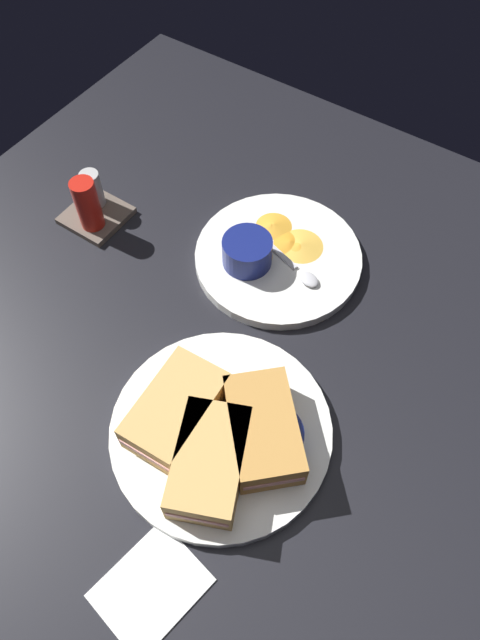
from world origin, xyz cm
name	(u,v)px	position (x,y,z in cm)	size (l,w,h in cm)	color
ground_plane	(230,364)	(0.00, 0.00, -1.50)	(110.00, 110.00, 3.00)	black
plate_sandwich_main	(221,430)	(-9.28, -5.12, 0.80)	(27.25, 27.25, 1.60)	white
sandwich_half_near	(178,411)	(-11.16, -0.30, 4.00)	(13.64, 8.34, 4.80)	tan
sandwich_half_far	(210,462)	(-14.10, -7.01, 4.00)	(14.95, 12.13, 4.80)	tan
sandwich_half_extra	(263,429)	(-7.39, -9.95, 4.00)	(14.67, 14.46, 4.80)	#C68C42
ramekin_dark_sauce	(269,439)	(-7.97, -11.11, 3.77)	(8.00, 8.00, 4.04)	navy
spoon_by_dark_ramekin	(224,422)	(-8.57, -5.08, 1.96)	(2.51, 9.95, 0.80)	silver
plate_chips_companion	(278,257)	(17.78, 3.42, 0.80)	(24.69, 24.69, 1.60)	white
ramekin_light_gravy	(247,251)	(14.07, 6.51, 3.90)	(7.22, 7.22, 4.31)	navy
spoon_by_gravy_ramekin	(302,274)	(16.33, -1.52, 1.96)	(4.20, 9.88, 0.80)	silver
plantain_chip_scatter	(283,241)	(19.98, 4.06, 1.90)	(13.71, 13.47, 0.60)	orange
condiment_caddy	(92,205)	(8.77, 31.49, 3.41)	(9.00, 9.00, 9.50)	brown
paper_napkin_folded	(151,588)	(-27.96, -8.92, 0.20)	(11.00, 9.00, 0.40)	white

